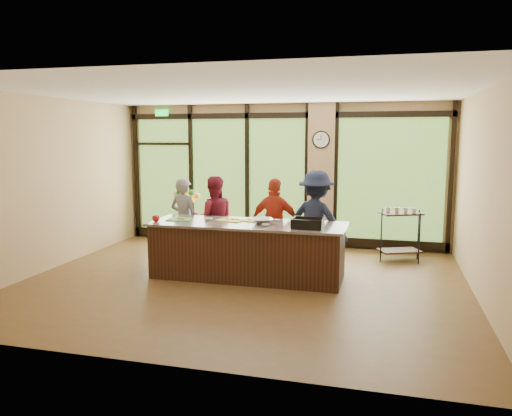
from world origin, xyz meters
The scene contains 25 objects.
floor centered at (0.00, 0.00, 0.00)m, with size 7.00×7.00×0.00m, color brown.
ceiling centered at (0.00, 0.00, 3.00)m, with size 7.00×7.00×0.00m, color white.
back_wall centered at (0.00, 3.00, 1.50)m, with size 7.00×7.00×0.00m, color tan.
left_wall centered at (-3.50, 0.00, 1.50)m, with size 6.00×6.00×0.00m, color tan.
right_wall centered at (3.50, 0.00, 1.50)m, with size 6.00×6.00×0.00m, color tan.
window_wall centered at (0.16, 2.95, 1.39)m, with size 6.90×0.12×3.00m.
island_base centered at (0.00, 0.30, 0.44)m, with size 3.10×1.00×0.88m, color #331B11.
countertop centered at (0.00, 0.30, 0.90)m, with size 3.20×1.10×0.04m, color #6E625B.
wall_clock centered at (0.85, 2.87, 2.25)m, with size 0.36×0.04×0.36m.
cook_left centered at (-1.45, 1.09, 0.78)m, with size 0.57×0.37×1.56m, color slate.
cook_midleft centered at (-0.89, 1.16, 0.80)m, with size 0.78×0.61×1.60m, color maroon.
cook_midright centered at (0.30, 1.04, 0.80)m, with size 0.93×0.39×1.60m, color #AF301A.
cook_right centered at (1.02, 1.05, 0.87)m, with size 1.12×0.65×1.74m, color #181E36.
roasting_pan centered at (1.03, 0.09, 0.96)m, with size 0.47×0.37×0.08m, color black.
mixing_bowl centered at (0.26, 0.29, 0.96)m, with size 0.35×0.35×0.09m, color silver.
cutting_board_left centered at (-1.20, 0.30, 0.93)m, with size 0.41×0.31×0.01m, color green.
cutting_board_center centered at (-0.32, 0.45, 0.93)m, with size 0.44×0.33×0.01m, color yellow.
cutting_board_right centered at (0.05, 0.52, 0.93)m, with size 0.40×0.30×0.01m, color yellow.
prep_bowl_near centered at (-0.69, 0.35, 0.94)m, with size 0.14×0.14×0.04m, color silver.
prep_bowl_mid centered at (0.37, 0.06, 0.94)m, with size 0.12×0.12×0.04m, color silver.
prep_bowl_far centered at (0.43, 0.57, 0.93)m, with size 0.12×0.12×0.03m, color silver.
red_ramekin centered at (-1.50, 0.03, 0.97)m, with size 0.12×0.12×0.10m, color #B51217.
flower_stand centered at (-1.82, 2.12, 0.38)m, with size 0.38×0.38×0.75m, color #331B11.
flower_vase centered at (-1.82, 2.12, 0.89)m, with size 0.26×0.26×0.27m, color olive.
bar_cart centered at (2.46, 2.11, 0.61)m, with size 0.85×0.69×1.01m.
Camera 1 is at (2.18, -7.43, 2.34)m, focal length 35.00 mm.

